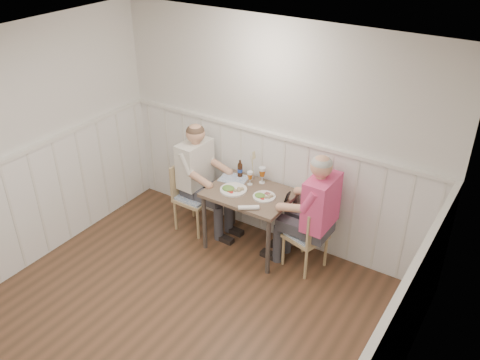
{
  "coord_description": "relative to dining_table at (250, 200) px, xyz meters",
  "views": [
    {
      "loc": [
        2.46,
        -2.29,
        3.67
      ],
      "look_at": [
        -0.07,
        1.64,
        1.0
      ],
      "focal_mm": 38.0,
      "sensor_mm": 36.0,
      "label": 1
    }
  ],
  "objects": [
    {
      "name": "beer_bottle",
      "position": [
        -0.28,
        0.24,
        0.19
      ],
      "size": [
        0.06,
        0.06,
        0.21
      ],
      "color": "black",
      "rests_on": "dining_table"
    },
    {
      "name": "man_in_pink",
      "position": [
        0.79,
        0.05,
        -0.05
      ],
      "size": [
        0.66,
        0.46,
        1.43
      ],
      "color": "#3F3F47",
      "rests_on": "ground"
    },
    {
      "name": "chair_right",
      "position": [
        0.75,
        0.03,
        -0.21
      ],
      "size": [
        0.47,
        0.47,
        0.82
      ],
      "color": "tan",
      "rests_on": "ground"
    },
    {
      "name": "beer_glass_a",
      "position": [
        0.01,
        0.25,
        0.23
      ],
      "size": [
        0.08,
        0.08,
        0.2
      ],
      "color": "silver",
      "rests_on": "dining_table"
    },
    {
      "name": "dining_table",
      "position": [
        0.0,
        0.0,
        0.0
      ],
      "size": [
        0.94,
        0.7,
        0.75
      ],
      "color": "brown",
      "rests_on": "ground"
    },
    {
      "name": "plate_diner",
      "position": [
        -0.18,
        -0.08,
        0.12
      ],
      "size": [
        0.31,
        0.31,
        0.08
      ],
      "color": "white",
      "rests_on": "dining_table"
    },
    {
      "name": "beer_glass_b",
      "position": [
        -0.09,
        0.14,
        0.21
      ],
      "size": [
        0.07,
        0.07,
        0.17
      ],
      "color": "silver",
      "rests_on": "dining_table"
    },
    {
      "name": "rolled_napkin",
      "position": [
        0.18,
        -0.31,
        0.12
      ],
      "size": [
        0.21,
        0.17,
        0.05
      ],
      "color": "white",
      "rests_on": "dining_table"
    },
    {
      "name": "grass_vase",
      "position": [
        -0.14,
        0.26,
        0.27
      ],
      "size": [
        0.04,
        0.04,
        0.39
      ],
      "color": "silver",
      "rests_on": "dining_table"
    },
    {
      "name": "gingham_mat",
      "position": [
        -0.31,
        0.15,
        0.1
      ],
      "size": [
        0.35,
        0.3,
        0.01
      ],
      "color": "#496CA1",
      "rests_on": "dining_table"
    },
    {
      "name": "plate_man",
      "position": [
        0.18,
        -0.01,
        0.12
      ],
      "size": [
        0.25,
        0.25,
        0.06
      ],
      "color": "white",
      "rests_on": "dining_table"
    },
    {
      "name": "diner_cream",
      "position": [
        -0.76,
        0.05,
        -0.07
      ],
      "size": [
        0.66,
        0.46,
        1.39
      ],
      "color": "#3F3F47",
      "rests_on": "ground"
    },
    {
      "name": "chair_left",
      "position": [
        -0.82,
        -0.02,
        -0.18
      ],
      "size": [
        0.42,
        0.42,
        0.87
      ],
      "color": "tan",
      "rests_on": "ground"
    },
    {
      "name": "ground_plane",
      "position": [
        0.07,
        -1.84,
        -0.65
      ],
      "size": [
        4.5,
        4.5,
        0.0
      ],
      "primitive_type": "plane",
      "color": "#4A3320"
    },
    {
      "name": "wainscot",
      "position": [
        0.07,
        -1.15,
        0.04
      ],
      "size": [
        4.0,
        4.49,
        1.34
      ],
      "color": "white",
      "rests_on": "ground"
    },
    {
      "name": "room_shell",
      "position": [
        0.07,
        -1.84,
        0.87
      ],
      "size": [
        4.04,
        4.54,
        2.6
      ],
      "color": "silver",
      "rests_on": "ground"
    }
  ]
}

